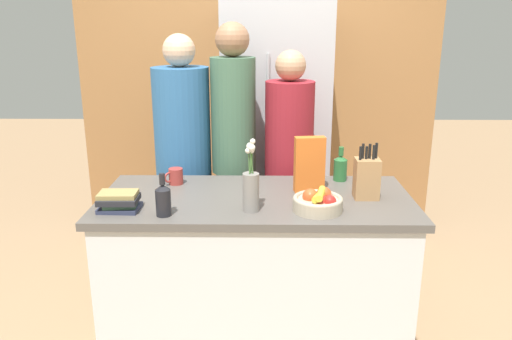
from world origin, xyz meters
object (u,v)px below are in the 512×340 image
object	(u,v)px
flower_vase	(251,187)
person_in_red_tee	(289,162)
bottle_oil	(340,167)
person_at_sink	(183,155)
bottle_vinegar	(163,199)
refrigerator	(275,136)
knife_block	(367,178)
coffee_mug	(175,176)
person_in_blue	(234,145)
fruit_bowl	(318,202)
book_stack	(119,201)
cereal_box	(309,164)

from	to	relation	value
flower_vase	person_in_red_tee	distance (m)	0.87
bottle_oil	person_at_sink	xyz separation A→B (m)	(-0.97, 0.34, -0.02)
bottle_oil	bottle_vinegar	xyz separation A→B (m)	(-0.92, -0.57, 0.00)
refrigerator	flower_vase	distance (m)	1.42
person_at_sink	refrigerator	bearing A→B (deg)	46.42
knife_block	bottle_oil	distance (m)	0.32
coffee_mug	person_in_blue	size ratio (longest dim) A/B	0.06
person_in_red_tee	bottle_vinegar	bearing A→B (deg)	-137.19
refrigerator	fruit_bowl	size ratio (longest dim) A/B	7.95
bottle_oil	person_in_blue	world-z (taller)	person_in_blue
knife_block	person_at_sink	xyz separation A→B (m)	(-1.06, 0.65, -0.05)
refrigerator	flower_vase	size ratio (longest dim) A/B	5.35
bottle_vinegar	coffee_mug	bearing A→B (deg)	92.97
book_stack	bottle_oil	world-z (taller)	bottle_oil
fruit_bowl	person_at_sink	distance (m)	1.15
fruit_bowl	book_stack	world-z (taller)	fruit_bowl
coffee_mug	person_in_blue	world-z (taller)	person_in_blue
cereal_box	person_at_sink	xyz separation A→B (m)	(-0.77, 0.54, -0.09)
refrigerator	person_at_sink	distance (m)	0.83
knife_block	person_at_sink	size ratio (longest dim) A/B	0.17
book_stack	bottle_vinegar	world-z (taller)	bottle_vinegar
bottle_vinegar	person_in_red_tee	distance (m)	1.11
book_stack	bottle_oil	size ratio (longest dim) A/B	1.00
fruit_bowl	flower_vase	xyz separation A→B (m)	(-0.33, -0.01, 0.08)
cereal_box	person_in_red_tee	xyz separation A→B (m)	(-0.08, 0.53, -0.14)
flower_vase	bottle_oil	xyz separation A→B (m)	(0.51, 0.50, -0.05)
refrigerator	knife_block	size ratio (longest dim) A/B	6.62
fruit_bowl	knife_block	bearing A→B (deg)	34.95
fruit_bowl	knife_block	distance (m)	0.33
person_at_sink	flower_vase	bearing A→B (deg)	-57.82
bottle_oil	person_in_blue	size ratio (longest dim) A/B	0.11
fruit_bowl	knife_block	size ratio (longest dim) A/B	0.83
refrigerator	bottle_oil	distance (m)	0.98
book_stack	bottle_vinegar	distance (m)	0.24
refrigerator	bottle_oil	size ratio (longest dim) A/B	9.69
coffee_mug	flower_vase	bearing A→B (deg)	-43.45
coffee_mug	person_in_blue	bearing A→B (deg)	53.21
fruit_bowl	bottle_vinegar	size ratio (longest dim) A/B	1.16
book_stack	bottle_oil	distance (m)	1.26
fruit_bowl	bottle_oil	distance (m)	0.53
fruit_bowl	person_in_blue	xyz separation A→B (m)	(-0.46, 0.83, 0.08)
cereal_box	coffee_mug	size ratio (longest dim) A/B	2.96
book_stack	knife_block	bearing A→B (deg)	8.94
person_at_sink	knife_block	bearing A→B (deg)	-27.86
flower_vase	cereal_box	bearing A→B (deg)	44.36
bottle_oil	person_in_red_tee	xyz separation A→B (m)	(-0.28, 0.34, -0.06)
cereal_box	coffee_mug	xyz separation A→B (m)	(-0.75, 0.11, -0.11)
fruit_bowl	person_in_red_tee	distance (m)	0.84
bottle_vinegar	person_in_red_tee	world-z (taller)	person_in_red_tee
fruit_bowl	person_at_sink	size ratio (longest dim) A/B	0.14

